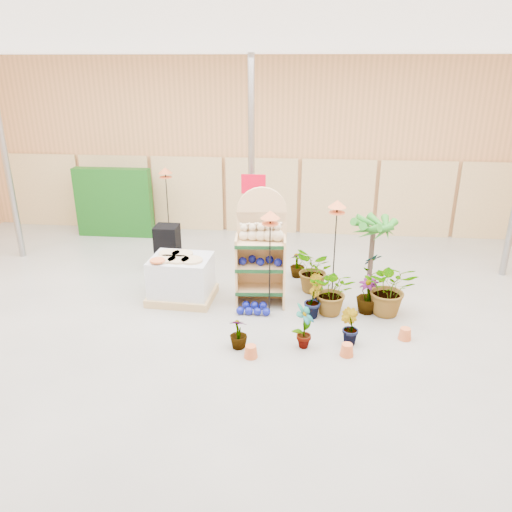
{
  "coord_description": "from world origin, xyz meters",
  "views": [
    {
      "loc": [
        1.16,
        -6.98,
        4.33
      ],
      "look_at": [
        0.3,
        1.5,
        1.0
      ],
      "focal_mm": 35.0,
      "sensor_mm": 36.0,
      "label": 1
    }
  ],
  "objects": [
    {
      "name": "potted_plant_10",
      "position": [
        2.74,
        1.39,
        0.52
      ],
      "size": [
        1.02,
        0.91,
        1.04
      ],
      "primitive_type": "imported",
      "rotation": [
        0.0,
        0.0,
        6.17
      ],
      "color": "#23731E",
      "rests_on": "ground"
    },
    {
      "name": "palm",
      "position": [
        2.52,
        2.52,
        1.34
      ],
      "size": [
        0.7,
        0.7,
        1.59
      ],
      "color": "#46352C",
      "rests_on": "ground"
    },
    {
      "name": "potted_plant_3",
      "position": [
        2.36,
        1.41,
        0.36
      ],
      "size": [
        0.56,
        0.56,
        0.71
      ],
      "primitive_type": "imported",
      "rotation": [
        0.0,
        0.0,
        5.32
      ],
      "color": "#23731E",
      "rests_on": "ground"
    },
    {
      "name": "charcoal_planters",
      "position": [
        -1.82,
        3.09,
        0.5
      ],
      "size": [
        0.5,
        0.5,
        1.0
      ],
      "color": "black",
      "rests_on": "ground"
    },
    {
      "name": "potted_plant_6",
      "position": [
        1.4,
        2.21,
        0.46
      ],
      "size": [
        1.02,
        1.07,
        0.93
      ],
      "primitive_type": "imported",
      "rotation": [
        0.0,
        0.0,
        5.18
      ],
      "color": "#23731E",
      "rests_on": "ground"
    },
    {
      "name": "gazing_balls_shelf",
      "position": [
        0.37,
        1.6,
        0.87
      ],
      "size": [
        0.81,
        0.28,
        0.15
      ],
      "color": "navy",
      "rests_on": "display_shelf"
    },
    {
      "name": "potted_plant_1",
      "position": [
        1.36,
        1.14,
        0.34
      ],
      "size": [
        0.34,
        0.4,
        0.67
      ],
      "primitive_type": "imported",
      "rotation": [
        0.0,
        0.0,
        1.46
      ],
      "color": "#23731E",
      "rests_on": "ground"
    },
    {
      "name": "room",
      "position": [
        0.0,
        0.91,
        2.21
      ],
      "size": [
        15.2,
        12.1,
        4.7
      ],
      "color": "gray",
      "rests_on": "ground"
    },
    {
      "name": "display_shelf",
      "position": [
        0.37,
        1.74,
        1.01
      ],
      "size": [
        0.97,
        0.66,
        2.21
      ],
      "rotation": [
        0.0,
        0.0,
        0.08
      ],
      "color": "tan",
      "rests_on": "ground"
    },
    {
      "name": "bird_table_front",
      "position": [
        0.57,
        1.27,
        1.8
      ],
      "size": [
        0.34,
        0.34,
        1.94
      ],
      "color": "black",
      "rests_on": "ground"
    },
    {
      "name": "trellis_stock",
      "position": [
        -3.8,
        5.2,
        0.9
      ],
      "size": [
        2.0,
        0.3,
        1.8
      ],
      "primitive_type": "cube",
      "color": "#114A11",
      "rests_on": "ground"
    },
    {
      "name": "bird_table_back",
      "position": [
        -2.18,
        4.54,
        1.84
      ],
      "size": [
        0.34,
        0.34,
        1.98
      ],
      "color": "black",
      "rests_on": "ground"
    },
    {
      "name": "pallet_stack",
      "position": [
        -1.15,
        1.61,
        0.44
      ],
      "size": [
        1.27,
        1.08,
        0.9
      ],
      "rotation": [
        0.0,
        0.0,
        -0.06
      ],
      "color": "tan",
      "rests_on": "ground"
    },
    {
      "name": "offer_sign",
      "position": [
        0.1,
        2.98,
        1.57
      ],
      "size": [
        0.5,
        0.08,
        2.2
      ],
      "color": "gray",
      "rests_on": "ground"
    },
    {
      "name": "gazing_balls_floor",
      "position": [
        0.29,
        1.19,
        0.07
      ],
      "size": [
        0.63,
        0.39,
        0.15
      ],
      "color": "navy",
      "rests_on": "ground"
    },
    {
      "name": "potted_plant_9",
      "position": [
        1.95,
        0.27,
        0.3
      ],
      "size": [
        0.42,
        0.43,
        0.6
      ],
      "primitive_type": "imported",
      "rotation": [
        0.0,
        0.0,
        2.25
      ],
      "color": "#23731E",
      "rests_on": "ground"
    },
    {
      "name": "potted_plant_8",
      "position": [
        1.22,
        0.06,
        0.39
      ],
      "size": [
        0.42,
        0.48,
        0.77
      ],
      "primitive_type": "imported",
      "rotation": [
        0.0,
        0.0,
        1.13
      ],
      "color": "#23731E",
      "rests_on": "ground"
    },
    {
      "name": "bird_table_right",
      "position": [
        1.75,
        1.98,
        1.83
      ],
      "size": [
        0.34,
        0.34,
        1.97
      ],
      "color": "black",
      "rests_on": "ground"
    },
    {
      "name": "potted_plant_7",
      "position": [
        0.17,
        -0.04,
        0.26
      ],
      "size": [
        0.3,
        0.3,
        0.52
      ],
      "primitive_type": "imported",
      "rotation": [
        0.0,
        0.0,
        3.13
      ],
      "color": "#23731E",
      "rests_on": "ground"
    },
    {
      "name": "potted_plant_2",
      "position": [
        1.72,
        1.3,
        0.45
      ],
      "size": [
        0.93,
        0.85,
        0.9
      ],
      "primitive_type": "imported",
      "rotation": [
        0.0,
        0.0,
        6.09
      ],
      "color": "#23731E",
      "rests_on": "ground"
    },
    {
      "name": "teddy_bears",
      "position": [
        0.41,
        1.63,
        1.4
      ],
      "size": [
        0.82,
        0.23,
        0.36
      ],
      "color": "beige",
      "rests_on": "display_shelf"
    },
    {
      "name": "potted_plant_11",
      "position": [
        1.05,
        2.93,
        0.29
      ],
      "size": [
        0.45,
        0.45,
        0.57
      ],
      "primitive_type": "imported",
      "rotation": [
        0.0,
        0.0,
        3.87
      ],
      "color": "#23731E",
      "rests_on": "ground"
    },
    {
      "name": "potted_plant_5",
      "position": [
        1.43,
        1.81,
        0.27
      ],
      "size": [
        0.37,
        0.37,
        0.53
      ],
      "primitive_type": "imported",
      "rotation": [
        0.0,
        0.0,
        2.36
      ],
      "color": "#23731E",
      "rests_on": "ground"
    },
    {
      "name": "potted_plant_4",
      "position": [
        2.56,
        2.53,
        0.39
      ],
      "size": [
        0.49,
        0.45,
        0.77
      ],
      "primitive_type": "imported",
      "rotation": [
        0.0,
        0.0,
        3.7
      ],
      "color": "#23731E",
      "rests_on": "ground"
    }
  ]
}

